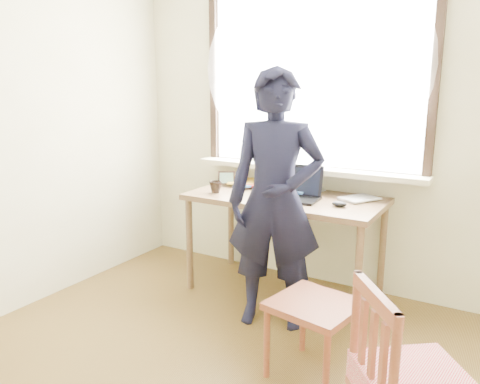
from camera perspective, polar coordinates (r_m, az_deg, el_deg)
The scene contains 12 objects.
room_shell at distance 2.04m, azimuth -5.97°, elevation 14.89°, with size 3.52×4.02×2.61m.
desk at distance 3.49m, azimuth 5.49°, elevation -1.76°, with size 1.43×0.71×0.76m.
laptop at distance 3.40m, azimuth 6.85°, elevation 0.12°, with size 0.37×0.31×0.24m.
mug_white at distance 3.68m, azimuth 3.73°, elevation 1.11°, with size 0.13×0.13×0.11m, color white.
mug_dark at distance 3.56m, azimuth -3.01°, elevation 0.60°, with size 0.10×0.10×0.09m, color black.
mouse at distance 3.22m, azimuth 12.01°, elevation -1.44°, with size 0.10×0.07×0.04m, color black.
desk_clutter at distance 3.74m, azimuth 3.52°, elevation 0.95°, with size 0.81×0.44×0.06m.
book_a at distance 3.81m, azimuth 2.34°, elevation 0.93°, with size 0.22×0.30×0.03m, color white.
book_b at distance 3.51m, azimuth 13.27°, elevation -0.50°, with size 0.19×0.26×0.02m, color white.
picture_frame at distance 3.82m, azimuth -1.65°, elevation 1.61°, with size 0.13×0.09×0.11m.
work_chair at distance 2.61m, azimuth 9.07°, elevation -14.44°, with size 0.50×0.48×0.44m.
person at distance 3.01m, azimuth 4.31°, elevation -1.07°, with size 0.61×0.40×1.68m, color black.
Camera 1 is at (1.19, -1.44, 1.56)m, focal length 35.00 mm.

